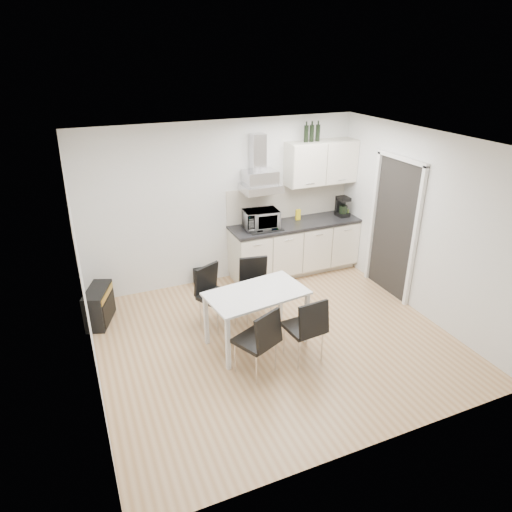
{
  "coord_description": "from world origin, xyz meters",
  "views": [
    {
      "loc": [
        -2.23,
        -4.59,
        3.56
      ],
      "look_at": [
        -0.13,
        0.36,
        1.1
      ],
      "focal_mm": 32.0,
      "sensor_mm": 36.0,
      "label": 1
    }
  ],
  "objects": [
    {
      "name": "dining_table",
      "position": [
        -0.26,
        0.04,
        0.66
      ],
      "size": [
        1.33,
        0.87,
        0.75
      ],
      "rotation": [
        0.0,
        0.0,
        0.13
      ],
      "color": "white",
      "rests_on": "ground"
    },
    {
      "name": "chair_near_right",
      "position": [
        0.14,
        -0.49,
        0.44
      ],
      "size": [
        0.48,
        0.54,
        0.88
      ],
      "primitive_type": null,
      "rotation": [
        0.0,
        0.0,
        0.09
      ],
      "color": "black",
      "rests_on": "ground"
    },
    {
      "name": "ground",
      "position": [
        0.0,
        0.0,
        0.0
      ],
      "size": [
        4.5,
        4.5,
        0.0
      ],
      "primitive_type": "plane",
      "color": "tan",
      "rests_on": "ground"
    },
    {
      "name": "doorway",
      "position": [
        2.21,
        0.55,
        1.05
      ],
      "size": [
        0.08,
        1.04,
        2.1
      ],
      "primitive_type": "cube",
      "color": "white",
      "rests_on": "ground"
    },
    {
      "name": "wall_left",
      "position": [
        -2.25,
        0.0,
        1.3
      ],
      "size": [
        0.1,
        4.0,
        2.6
      ],
      "primitive_type": "cube",
      "color": "silver",
      "rests_on": "ground"
    },
    {
      "name": "kitchenette",
      "position": [
        1.19,
        1.73,
        0.83
      ],
      "size": [
        2.22,
        0.64,
        2.52
      ],
      "color": "beige",
      "rests_on": "ground"
    },
    {
      "name": "wall_back",
      "position": [
        0.0,
        2.0,
        1.3
      ],
      "size": [
        4.5,
        0.1,
        2.6
      ],
      "primitive_type": "cube",
      "color": "silver",
      "rests_on": "ground"
    },
    {
      "name": "wall_right",
      "position": [
        2.25,
        0.0,
        1.3
      ],
      "size": [
        0.1,
        4.0,
        2.6
      ],
      "primitive_type": "cube",
      "color": "silver",
      "rests_on": "ground"
    },
    {
      "name": "ceiling",
      "position": [
        0.0,
        0.0,
        2.6
      ],
      "size": [
        4.5,
        4.5,
        0.0
      ],
      "primitive_type": "plane",
      "color": "white",
      "rests_on": "wall_back"
    },
    {
      "name": "chair_near_left",
      "position": [
        -0.51,
        -0.51,
        0.44
      ],
      "size": [
        0.61,
        0.64,
        0.88
      ],
      "primitive_type": null,
      "rotation": [
        0.0,
        0.0,
        0.43
      ],
      "color": "black",
      "rests_on": "ground"
    },
    {
      "name": "floor_speaker",
      "position": [
        -0.49,
        1.9,
        0.14
      ],
      "size": [
        0.17,
        0.15,
        0.28
      ],
      "primitive_type": "cube",
      "rotation": [
        0.0,
        0.0,
        -0.02
      ],
      "color": "black",
      "rests_on": "ground"
    },
    {
      "name": "guitar_amp",
      "position": [
        -2.1,
        1.36,
        0.26
      ],
      "size": [
        0.48,
        0.68,
        0.52
      ],
      "rotation": [
        0.0,
        0.0,
        -0.37
      ],
      "color": "black",
      "rests_on": "ground"
    },
    {
      "name": "chair_far_left",
      "position": [
        -0.6,
        0.62,
        0.44
      ],
      "size": [
        0.62,
        0.64,
        0.88
      ],
      "primitive_type": null,
      "rotation": [
        0.0,
        0.0,
        3.6
      ],
      "color": "black",
      "rests_on": "ground"
    },
    {
      "name": "wall_front",
      "position": [
        0.0,
        -2.0,
        1.3
      ],
      "size": [
        4.5,
        0.1,
        2.6
      ],
      "primitive_type": "cube",
      "color": "silver",
      "rests_on": "ground"
    },
    {
      "name": "chair_far_right",
      "position": [
        -0.02,
        0.61,
        0.44
      ],
      "size": [
        0.52,
        0.57,
        0.88
      ],
      "primitive_type": null,
      "rotation": [
        0.0,
        0.0,
        2.97
      ],
      "color": "black",
      "rests_on": "ground"
    }
  ]
}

